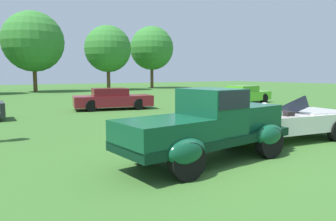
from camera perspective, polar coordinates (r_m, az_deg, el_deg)
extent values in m
plane|color=#386628|center=(7.40, 11.06, -9.46)|extent=(120.00, 120.00, 0.00)
cube|color=black|center=(7.41, 7.13, -4.90)|extent=(4.60, 1.87, 0.20)
cube|color=#0F472D|center=(8.34, 13.68, -1.10)|extent=(1.75, 1.24, 0.60)
ellipsoid|color=silver|center=(9.02, 17.04, -0.75)|extent=(0.21, 0.53, 0.68)
cube|color=#0F472D|center=(7.40, 7.87, -0.07)|extent=(1.20, 1.47, 1.04)
cube|color=black|center=(7.37, 7.90, 2.25)|extent=(1.10, 1.49, 0.40)
cube|color=#0F472D|center=(6.53, -0.71, -3.74)|extent=(2.07, 1.59, 0.48)
ellipsoid|color=#0F472D|center=(8.91, 10.26, -3.00)|extent=(0.95, 0.45, 0.52)
ellipsoid|color=#0F472D|center=(8.04, 17.98, -4.27)|extent=(0.95, 0.45, 0.52)
ellipsoid|color=#0F472D|center=(7.16, -4.22, -5.27)|extent=(0.95, 0.45, 0.52)
ellipsoid|color=#0F472D|center=(6.05, 3.47, -7.50)|extent=(0.95, 0.45, 0.52)
sphere|color=silver|center=(9.30, 15.02, 0.03)|extent=(0.18, 0.18, 0.18)
sphere|color=silver|center=(8.81, 19.59, -0.50)|extent=(0.18, 0.18, 0.18)
cylinder|color=black|center=(8.94, 10.24, -4.14)|extent=(0.76, 0.24, 0.76)
cylinder|color=black|center=(8.07, 17.93, -5.52)|extent=(0.76, 0.24, 0.76)
cylinder|color=black|center=(7.20, -4.21, -6.67)|extent=(0.76, 0.24, 0.76)
cylinder|color=black|center=(6.09, 3.46, -9.14)|extent=(0.76, 0.24, 0.76)
cube|color=silver|center=(10.38, 20.50, -1.89)|extent=(4.24, 2.28, 0.52)
cube|color=silver|center=(11.21, 24.83, -0.45)|extent=(1.82, 1.66, 0.20)
cube|color=black|center=(10.51, 21.59, 0.47)|extent=(0.24, 1.24, 0.82)
cube|color=black|center=(10.08, 18.99, -0.70)|extent=(0.45, 1.23, 0.28)
cube|color=silver|center=(11.99, 27.62, -2.53)|extent=(0.34, 1.65, 0.12)
cylinder|color=black|center=(11.86, 22.25, -2.11)|extent=(0.66, 0.20, 0.66)
cylinder|color=black|center=(10.87, 28.17, -3.17)|extent=(0.66, 0.20, 0.66)
cylinder|color=black|center=(10.19, 12.37, -3.14)|extent=(0.66, 0.20, 0.66)
cylinder|color=black|center=(9.02, 18.25, -4.60)|extent=(0.66, 0.20, 0.66)
cube|color=maroon|center=(18.36, -9.93, 1.76)|extent=(4.66, 2.60, 0.60)
cube|color=maroon|center=(18.30, -10.50, 3.30)|extent=(2.20, 1.83, 0.44)
cylinder|color=black|center=(17.90, -5.32, 1.13)|extent=(0.64, 0.22, 0.64)
cylinder|color=black|center=(17.43, -13.75, 0.82)|extent=(0.64, 0.22, 0.64)
cube|color=#60C62D|center=(22.47, 13.58, 2.56)|extent=(4.74, 2.45, 0.60)
cube|color=#4D9F24|center=(22.29, 13.36, 3.82)|extent=(2.21, 1.77, 0.44)
cylinder|color=black|center=(23.22, 17.02, 2.13)|extent=(0.64, 0.22, 0.64)
cylinder|color=black|center=(20.93, 13.26, 1.78)|extent=(0.64, 0.22, 0.64)
cylinder|color=brown|center=(38.58, -23.01, 5.91)|extent=(0.44, 0.44, 3.76)
sphere|color=#337A2D|center=(38.75, -23.27, 11.42)|extent=(6.68, 6.68, 6.68)
cylinder|color=brown|center=(40.70, -10.75, 6.19)|extent=(0.44, 0.44, 3.55)
sphere|color=#337A2D|center=(40.81, -10.86, 10.93)|extent=(5.82, 5.82, 5.82)
cylinder|color=brown|center=(45.47, -2.94, 6.60)|extent=(0.44, 0.44, 3.97)
sphere|color=#337A2D|center=(45.62, -2.97, 11.23)|extent=(6.16, 6.16, 6.16)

